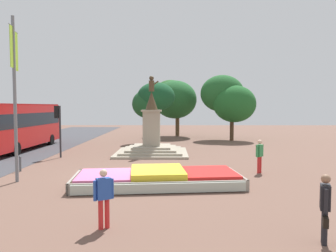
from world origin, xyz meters
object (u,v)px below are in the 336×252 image
statue_monument (152,140)px  pedestrian_crossing_plaza (260,154)px  flower_planter (159,178)px  kerb_bollard_mid_b (20,163)px  city_bus (18,124)px  pedestrian_with_handbag (325,205)px  banner_pole (15,91)px  traffic_light_mid_block (58,121)px  pedestrian_near_planter (104,195)px

statue_monument → pedestrian_crossing_plaza: 8.64m
flower_planter → pedestrian_crossing_plaza: size_ratio=4.36×
kerb_bollard_mid_b → pedestrian_crossing_plaza: bearing=-1.4°
city_bus → kerb_bollard_mid_b: bearing=-64.7°
pedestrian_with_handbag → statue_monument: bearing=108.5°
banner_pole → city_bus: banner_pole is taller
traffic_light_mid_block → banner_pole: (0.47, -6.78, 1.61)m
pedestrian_with_handbag → pedestrian_near_planter: bearing=170.0°
traffic_light_mid_block → banner_pole: bearing=-86.0°
traffic_light_mid_block → pedestrian_near_planter: (5.39, -12.23, -1.42)m
flower_planter → banner_pole: size_ratio=1.01×
traffic_light_mid_block → kerb_bollard_mid_b: traffic_light_mid_block is taller
flower_planter → city_bus: (-10.97, 10.92, 1.72)m
traffic_light_mid_block → city_bus: (-4.27, 3.60, -0.35)m
flower_planter → pedestrian_near_planter: 5.12m
city_bus → flower_planter: bearing=-44.9°
pedestrian_crossing_plaza → kerb_bollard_mid_b: (-12.02, 0.29, -0.54)m
statue_monument → city_bus: statue_monument is taller
pedestrian_crossing_plaza → kerb_bollard_mid_b: 12.03m
flower_planter → traffic_light_mid_block: bearing=132.4°
city_bus → pedestrian_with_handbag: city_bus is taller
banner_pole → pedestrian_near_planter: (4.92, -5.46, -3.02)m
city_bus → pedestrian_crossing_plaza: (15.86, -8.41, -1.04)m
city_bus → banner_pole: bearing=-65.4°
statue_monument → kerb_bollard_mid_b: statue_monument is taller
pedestrian_crossing_plaza → pedestrian_near_planter: bearing=-129.9°
city_bus → pedestrian_crossing_plaza: 17.99m
kerb_bollard_mid_b → city_bus: bearing=115.3°
pedestrian_with_handbag → flower_planter: bearing=125.4°
kerb_bollard_mid_b → banner_pole: bearing=-68.2°
traffic_light_mid_block → pedestrian_near_planter: size_ratio=2.06×
kerb_bollard_mid_b → traffic_light_mid_block: bearing=84.6°
traffic_light_mid_block → kerb_bollard_mid_b: size_ratio=4.19×
traffic_light_mid_block → pedestrian_with_handbag: traffic_light_mid_block is taller
city_bus → pedestrian_near_planter: city_bus is taller
statue_monument → flower_planter: bearing=-84.9°
statue_monument → pedestrian_near_planter: statue_monument is taller
statue_monument → kerb_bollard_mid_b: size_ratio=6.76×
statue_monument → traffic_light_mid_block: (-5.89, -1.68, 1.41)m
flower_planter → city_bus: size_ratio=0.70×
banner_pole → pedestrian_crossing_plaza: banner_pole is taller
pedestrian_crossing_plaza → kerb_bollard_mid_b: bearing=178.6°
statue_monument → banner_pole: bearing=-122.6°
statue_monument → pedestrian_with_handbag: bearing=-71.5°
flower_planter → traffic_light_mid_block: (-6.69, 7.32, 2.07)m
banner_pole → pedestrian_crossing_plaza: size_ratio=4.32×
traffic_light_mid_block → kerb_bollard_mid_b: 4.94m
pedestrian_with_handbag → kerb_bollard_mid_b: pedestrian_with_handbag is taller
city_bus → pedestrian_with_handbag: (15.14, -16.79, -1.04)m
banner_pole → flower_planter: bearing=-5.0°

